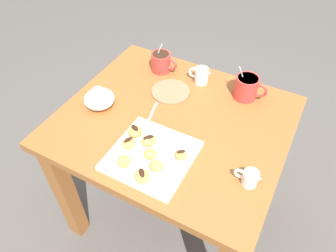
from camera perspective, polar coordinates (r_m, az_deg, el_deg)
name	(u,v)px	position (r m, az deg, el deg)	size (l,w,h in m)	color
ground_plane	(172,210)	(1.83, 0.72, -14.86)	(8.00, 8.00, 0.00)	#514C47
dining_table	(173,143)	(1.36, 0.93, -3.02)	(0.88, 0.77, 0.71)	#935628
pastry_plate_square	(152,156)	(1.12, -2.95, -5.33)	(0.28, 0.28, 0.02)	silver
coffee_mug_red_left	(161,62)	(1.48, -1.20, 11.48)	(0.13, 0.09, 0.13)	red
coffee_mug_red_right	(247,87)	(1.36, 13.96, 6.82)	(0.14, 0.10, 0.15)	red
cream_pitcher_white	(202,75)	(1.42, 6.06, 9.08)	(0.10, 0.06, 0.07)	silver
ice_cream_bowl	(99,98)	(1.32, -12.26, 4.96)	(0.12, 0.12, 0.09)	silver
chocolate_sauce_pitcher	(250,178)	(1.07, 14.49, -8.95)	(0.09, 0.05, 0.06)	silver
saucer_coral_left	(171,92)	(1.37, 0.48, 6.18)	(0.17, 0.17, 0.01)	#E5704C
loose_spoon_near_saucer	(149,119)	(1.25, -3.37, 1.27)	(0.05, 0.16, 0.01)	silver
beignet_0	(135,132)	(1.17, -5.91, -1.01)	(0.05, 0.05, 0.04)	#D19347
chocolate_drizzle_0	(135,128)	(1.15, -5.99, -0.34)	(0.04, 0.02, 0.01)	black
beignet_1	(124,161)	(1.08, -7.91, -6.31)	(0.04, 0.05, 0.04)	#D19347
beignet_2	(156,166)	(1.07, -2.10, -7.19)	(0.05, 0.04, 0.03)	#D19347
beignet_3	(128,143)	(1.13, -7.10, -3.08)	(0.05, 0.05, 0.03)	#D19347
chocolate_drizzle_3	(128,140)	(1.12, -7.19, -2.48)	(0.03, 0.02, 0.01)	black
beignet_4	(181,155)	(1.09, 2.34, -5.20)	(0.04, 0.04, 0.03)	#D19347
chocolate_drizzle_4	(181,152)	(1.08, 2.37, -4.63)	(0.03, 0.01, 0.01)	black
beignet_5	(150,154)	(1.10, -3.18, -5.02)	(0.05, 0.04, 0.03)	#D19347
beignet_6	(142,176)	(1.04, -4.68, -8.99)	(0.05, 0.05, 0.03)	#D19347
chocolate_drizzle_6	(142,173)	(1.03, -4.74, -8.39)	(0.04, 0.02, 0.01)	black
beignet_7	(149,141)	(1.14, -3.47, -2.64)	(0.06, 0.05, 0.03)	#D19347
chocolate_drizzle_7	(149,137)	(1.12, -3.51, -2.03)	(0.04, 0.02, 0.01)	black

